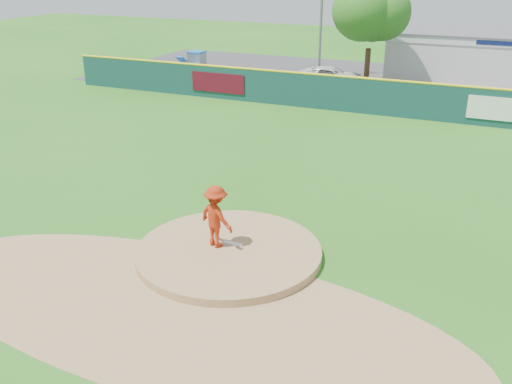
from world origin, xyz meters
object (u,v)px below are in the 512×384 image
at_px(pool_building_grp, 500,55).
at_px(playground_slide, 196,63).
at_px(van, 331,77).
at_px(deciduous_tree, 371,18).
at_px(pitcher, 216,216).

xyz_separation_m(pool_building_grp, playground_slide, (-20.76, -7.67, -0.79)).
xyz_separation_m(van, playground_slide, (-10.54, 0.18, 0.19)).
xyz_separation_m(van, pool_building_grp, (10.22, 7.84, 0.98)).
height_order(van, deciduous_tree, deciduous_tree).
bearing_deg(pool_building_grp, deciduous_tree, -138.84).
bearing_deg(deciduous_tree, van, -159.08).
height_order(pitcher, pool_building_grp, pool_building_grp).
bearing_deg(playground_slide, van, -0.96).
relative_size(pitcher, playground_slide, 0.60).
height_order(pitcher, playground_slide, pitcher).
bearing_deg(deciduous_tree, playground_slide, -176.98).
bearing_deg(van, playground_slide, 84.53).
bearing_deg(deciduous_tree, pool_building_grp, 41.16).
height_order(van, pool_building_grp, pool_building_grp).
distance_m(playground_slide, deciduous_tree, 13.30).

